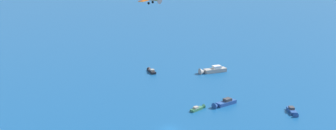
# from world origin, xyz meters

# --- Properties ---
(ground_plane) EXTENTS (2000.00, 2000.00, 0.00)m
(ground_plane) POSITION_xyz_m (0.00, 0.00, 0.00)
(ground_plane) COLOR navy
(motorboat_near_centre) EXTENTS (5.67, 3.27, 1.60)m
(motorboat_near_centre) POSITION_xyz_m (-16.39, 2.29, 0.43)
(motorboat_near_centre) COLOR #33704C
(motorboat_near_centre) RESTS_ON ground_plane
(motorboat_far_port) EXTENTS (5.72, 5.60, 1.85)m
(motorboat_far_port) POSITION_xyz_m (-47.37, -27.48, 0.50)
(motorboat_far_port) COLOR black
(motorboat_far_port) RESTS_ON ground_plane
(motorboat_offshore) EXTENTS (6.86, 4.42, 1.96)m
(motorboat_offshore) POSITION_xyz_m (-24.17, 28.33, 0.53)
(motorboat_offshore) COLOR #23478C
(motorboat_offshore) RESTS_ON ground_plane
(motorboat_trailing) EXTENTS (8.46, 6.03, 2.46)m
(motorboat_trailing) POSITION_xyz_m (-22.71, 8.03, 0.66)
(motorboat_trailing) COLOR #23478C
(motorboat_trailing) RESTS_ON ground_plane
(motorboat_mid_cluster) EXTENTS (9.69, 9.51, 3.13)m
(motorboat_mid_cluster) POSITION_xyz_m (-55.82, -6.39, 0.84)
(motorboat_mid_cluster) COLOR #9E9993
(motorboat_mid_cluster) RESTS_ON ground_plane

